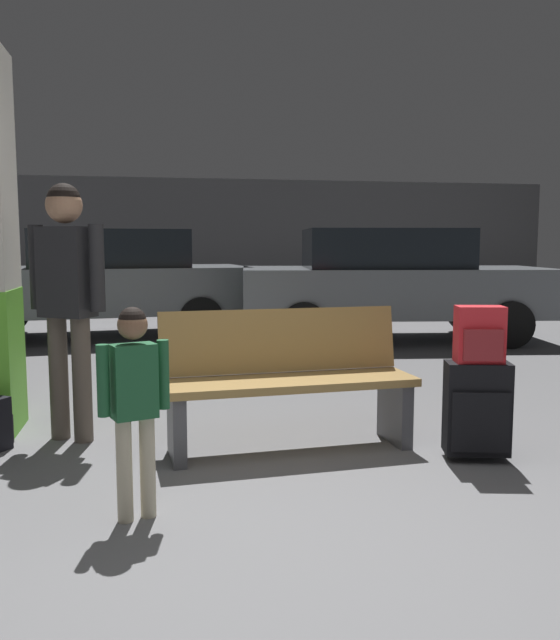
% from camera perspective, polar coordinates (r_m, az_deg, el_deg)
% --- Properties ---
extents(ground_plane, '(18.00, 18.00, 0.10)m').
position_cam_1_polar(ground_plane, '(6.82, -5.70, -5.00)').
color(ground_plane, slate).
extents(garage_back_wall, '(18.00, 0.12, 2.80)m').
position_cam_1_polar(garage_back_wall, '(15.53, -8.63, 6.80)').
color(garage_back_wall, '#565658').
rests_on(garage_back_wall, ground_plane).
extents(bench, '(1.63, 0.64, 0.89)m').
position_cam_1_polar(bench, '(4.29, 0.62, -5.17)').
color(bench, '#9E7A42').
rests_on(bench, ground_plane).
extents(suitcase, '(0.42, 0.31, 0.60)m').
position_cam_1_polar(suitcase, '(4.23, 16.55, -7.31)').
color(suitcase, black).
rests_on(suitcase, ground_plane).
extents(backpack_bright, '(0.31, 0.24, 0.34)m').
position_cam_1_polar(backpack_bright, '(4.14, 16.75, -1.25)').
color(backpack_bright, red).
rests_on(backpack_bright, suitcase).
extents(child, '(0.33, 0.20, 1.02)m').
position_cam_1_polar(child, '(3.21, -12.44, -5.89)').
color(child, beige).
rests_on(child, ground_plane).
extents(adult, '(0.51, 0.36, 1.70)m').
position_cam_1_polar(adult, '(4.59, -17.82, 2.97)').
color(adult, brown).
rests_on(adult, ground_plane).
extents(parked_car_far, '(4.25, 2.11, 1.51)m').
position_cam_1_polar(parked_car_far, '(9.72, -15.01, 3.33)').
color(parked_car_far, slate).
rests_on(parked_car_far, ground_plane).
extents(parked_car_near, '(4.29, 2.25, 1.51)m').
position_cam_1_polar(parked_car_near, '(9.19, 9.52, 3.30)').
color(parked_car_near, slate).
rests_on(parked_car_near, ground_plane).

